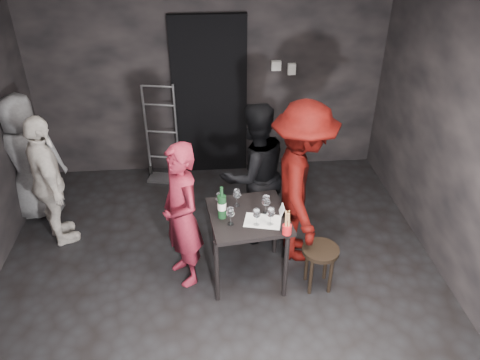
{
  "coord_description": "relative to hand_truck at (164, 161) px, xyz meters",
  "views": [
    {
      "loc": [
        -0.09,
        -3.25,
        3.34
      ],
      "look_at": [
        0.21,
        0.25,
        1.15
      ],
      "focal_mm": 35.0,
      "sensor_mm": 36.0,
      "label": 1
    }
  ],
  "objects": [
    {
      "name": "floor",
      "position": [
        0.65,
        -2.28,
        -0.23
      ],
      "size": [
        4.5,
        5.0,
        0.02
      ],
      "primitive_type": "cube",
      "color": "black",
      "rests_on": "ground"
    },
    {
      "name": "ceiling",
      "position": [
        0.65,
        -2.28,
        2.47
      ],
      "size": [
        4.5,
        5.0,
        0.02
      ],
      "primitive_type": "cube",
      "color": "silver",
      "rests_on": "ground"
    },
    {
      "name": "wall_back",
      "position": [
        0.65,
        0.22,
        1.12
      ],
      "size": [
        4.5,
        0.04,
        2.7
      ],
      "primitive_type": "cube",
      "color": "black",
      "rests_on": "ground"
    },
    {
      "name": "doorway",
      "position": [
        0.65,
        0.16,
        0.82
      ],
      "size": [
        0.95,
        0.1,
        2.1
      ],
      "primitive_type": "cube",
      "color": "black",
      "rests_on": "ground"
    },
    {
      "name": "wallbox_upper",
      "position": [
        1.5,
        0.17,
        1.22
      ],
      "size": [
        0.12,
        0.06,
        0.12
      ],
      "primitive_type": "cube",
      "color": "#B7B7B2",
      "rests_on": "wall_back"
    },
    {
      "name": "wallbox_lower",
      "position": [
        1.7,
        0.17,
        1.17
      ],
      "size": [
        0.1,
        0.06,
        0.14
      ],
      "primitive_type": "cube",
      "color": "#B7B7B2",
      "rests_on": "wall_back"
    },
    {
      "name": "hand_truck",
      "position": [
        0.0,
        0.0,
        0.0
      ],
      "size": [
        0.43,
        0.36,
        1.29
      ],
      "rotation": [
        0.0,
        0.0,
        -0.21
      ],
      "color": "#B2B2B7",
      "rests_on": "floor"
    },
    {
      "name": "tasting_table",
      "position": [
        0.94,
        -2.01,
        0.42
      ],
      "size": [
        0.72,
        0.72,
        0.75
      ],
      "rotation": [
        0.0,
        0.0,
        0.12
      ],
      "color": "black",
      "rests_on": "floor"
    },
    {
      "name": "stool",
      "position": [
        1.6,
        -2.23,
        0.15
      ],
      "size": [
        0.35,
        0.35,
        0.47
      ],
      "rotation": [
        0.0,
        0.0,
        -0.09
      ],
      "color": "#31211B",
      "rests_on": "floor"
    },
    {
      "name": "server_red",
      "position": [
        0.31,
        -1.97,
        0.51
      ],
      "size": [
        0.56,
        0.64,
        1.48
      ],
      "primitive_type": "imported",
      "rotation": [
        0.0,
        0.0,
        -1.1
      ],
      "color": "maroon",
      "rests_on": "floor"
    },
    {
      "name": "woman_black",
      "position": [
        1.06,
        -1.36,
        0.61
      ],
      "size": [
        0.92,
        0.73,
        1.68
      ],
      "primitive_type": "imported",
      "rotation": [
        0.0,
        0.0,
        3.55
      ],
      "color": "black",
      "rests_on": "floor"
    },
    {
      "name": "man_maroon",
      "position": [
        1.49,
        -1.71,
        0.77
      ],
      "size": [
        0.71,
        1.34,
        1.99
      ],
      "primitive_type": "imported",
      "rotation": [
        0.0,
        0.0,
        1.48
      ],
      "color": "#370503",
      "rests_on": "floor"
    },
    {
      "name": "bystander_cream",
      "position": [
        -1.08,
        -1.27,
        0.51
      ],
      "size": [
        0.78,
        0.95,
        1.47
      ],
      "primitive_type": "imported",
      "rotation": [
        0.0,
        0.0,
        2.08
      ],
      "color": "silver",
      "rests_on": "floor"
    },
    {
      "name": "bystander_grey",
      "position": [
        -1.44,
        -0.74,
        0.53
      ],
      "size": [
        0.79,
        0.5,
        1.52
      ],
      "primitive_type": "imported",
      "rotation": [
        0.0,
        0.0,
        3.27
      ],
      "color": "slate",
      "rests_on": "floor"
    },
    {
      "name": "tasting_mat",
      "position": [
        1.05,
        -2.12,
        0.52
      ],
      "size": [
        0.37,
        0.29,
        0.0
      ],
      "primitive_type": "cube",
      "rotation": [
        0.0,
        0.0,
        -0.24
      ],
      "color": "white",
      "rests_on": "tasting_table"
    },
    {
      "name": "wine_glass_a",
      "position": [
        0.76,
        -2.14,
        0.62
      ],
      "size": [
        0.09,
        0.09,
        0.2
      ],
      "primitive_type": null,
      "rotation": [
        0.0,
        0.0,
        0.32
      ],
      "color": "white",
      "rests_on": "tasting_table"
    },
    {
      "name": "wine_glass_b",
      "position": [
        0.67,
        -1.9,
        0.62
      ],
      "size": [
        0.09,
        0.09,
        0.2
      ],
      "primitive_type": null,
      "rotation": [
        0.0,
        0.0,
        -0.25
      ],
      "color": "white",
      "rests_on": "tasting_table"
    },
    {
      "name": "wine_glass_c",
      "position": [
        0.84,
        -1.85,
        0.62
      ],
      "size": [
        0.1,
        0.1,
        0.2
      ],
      "primitive_type": null,
      "rotation": [
        0.0,
        0.0,
        0.32
      ],
      "color": "white",
      "rests_on": "tasting_table"
    },
    {
      "name": "wine_glass_d",
      "position": [
        0.99,
        -2.17,
        0.61
      ],
      "size": [
        0.09,
        0.09,
        0.19
      ],
      "primitive_type": null,
      "rotation": [
        0.0,
        0.0,
        0.41
      ],
      "color": "white",
      "rests_on": "tasting_table"
    },
    {
      "name": "wine_glass_e",
      "position": [
        1.12,
        -2.18,
        0.62
      ],
      "size": [
        0.1,
        0.1,
        0.2
      ],
      "primitive_type": null,
      "rotation": [
        0.0,
        0.0,
        0.43
      ],
      "color": "white",
      "rests_on": "tasting_table"
    },
    {
      "name": "wine_glass_f",
      "position": [
        1.1,
        -2.01,
        0.63
      ],
      "size": [
        0.09,
        0.09,
        0.21
      ],
      "primitive_type": null,
      "rotation": [
        0.0,
        0.0,
        0.12
      ],
      "color": "white",
      "rests_on": "tasting_table"
    },
    {
      "name": "wine_bottle",
      "position": [
        0.69,
        -2.03,
        0.65
      ],
      "size": [
        0.08,
        0.08,
        0.33
      ],
      "rotation": [
        0.0,
        0.0,
        0.15
      ],
      "color": "black",
      "rests_on": "tasting_table"
    },
    {
      "name": "breadstick_cup",
      "position": [
        1.25,
        -2.32,
        0.63
      ],
      "size": [
        0.08,
        0.08,
        0.25
      ],
      "rotation": [
        0.0,
        0.0,
        0.38
      ],
      "color": "red",
      "rests_on": "tasting_table"
    },
    {
      "name": "reserved_card",
      "position": [
        1.25,
        -2.03,
        0.57
      ],
      "size": [
        0.08,
        0.12,
        0.09
      ],
      "primitive_type": null,
      "rotation": [
        0.0,
        0.0,
        -0.02
      ],
      "color": "white",
      "rests_on": "tasting_table"
    }
  ]
}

